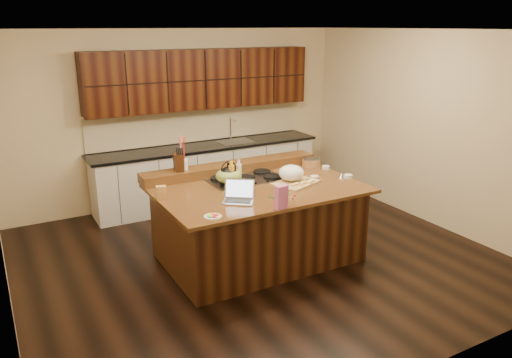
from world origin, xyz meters
TOP-DOWN VIEW (x-y plane):
  - room at (0.00, 0.00)m, footprint 5.52×5.02m
  - island at (0.00, 0.00)m, footprint 2.40×1.60m
  - back_ledge at (0.00, 0.70)m, footprint 2.40×0.30m
  - cooktop at (0.00, 0.30)m, footprint 0.92×0.52m
  - back_counter at (0.30, 2.23)m, footprint 3.70×0.66m
  - kettle at (-0.30, 0.17)m, footprint 0.23×0.23m
  - green_bowl at (-0.30, 0.17)m, footprint 0.38×0.38m
  - laptop at (-0.43, -0.33)m, footprint 0.42×0.40m
  - oil_bottle at (-0.29, 0.12)m, footprint 0.09×0.09m
  - vinegar_bottle at (-0.15, 0.20)m, footprint 0.07×0.07m
  - wooden_tray at (0.44, -0.07)m, footprint 0.63×0.54m
  - ramekin_a at (1.15, -0.25)m, footprint 0.11×0.11m
  - ramekin_b at (1.15, 0.21)m, footprint 0.12×0.12m
  - ramekin_c at (0.75, -0.09)m, footprint 0.13×0.13m
  - strainer_bowl at (1.06, 0.43)m, footprint 0.29×0.29m
  - kitchen_timer at (1.09, -0.20)m, footprint 0.10×0.10m
  - pink_bag at (-0.15, -0.76)m, footprint 0.14×0.09m
  - candy_plate at (-0.87, -0.64)m, footprint 0.24×0.24m
  - package_box at (-1.14, 0.13)m, footprint 0.12×0.10m
  - utensil_crock at (-0.66, 0.70)m, footprint 0.12×0.12m
  - knife_block at (-0.72, 0.70)m, footprint 0.13×0.19m
  - gumdrop_0 at (0.12, -0.40)m, footprint 0.02×0.02m
  - gumdrop_1 at (-0.08, -0.53)m, footprint 0.02×0.02m
  - gumdrop_2 at (-0.03, -0.54)m, footprint 0.02×0.02m
  - gumdrop_3 at (-0.06, -0.44)m, footprint 0.02×0.02m
  - gumdrop_4 at (0.18, -0.51)m, footprint 0.02×0.02m
  - gumdrop_5 at (-0.06, -0.47)m, footprint 0.02×0.02m
  - gumdrop_6 at (0.15, -0.41)m, footprint 0.02×0.02m
  - gumdrop_7 at (-0.08, -0.40)m, footprint 0.02×0.02m
  - gumdrop_8 at (0.19, -0.48)m, footprint 0.02×0.02m
  - gumdrop_9 at (0.18, -0.42)m, footprint 0.02×0.02m
  - gumdrop_10 at (0.12, -0.57)m, footprint 0.02×0.02m

SIDE VIEW (x-z plane):
  - island at x=0.00m, z-range 0.00..0.92m
  - candy_plate at x=-0.87m, z-range 0.92..0.93m
  - gumdrop_0 at x=0.12m, z-range 0.92..0.94m
  - gumdrop_1 at x=-0.08m, z-range 0.92..0.94m
  - gumdrop_2 at x=-0.03m, z-range 0.92..0.94m
  - gumdrop_3 at x=-0.06m, z-range 0.92..0.94m
  - gumdrop_4 at x=0.18m, z-range 0.92..0.94m
  - gumdrop_5 at x=-0.06m, z-range 0.92..0.94m
  - gumdrop_6 at x=0.15m, z-range 0.92..0.94m
  - gumdrop_7 at x=-0.08m, z-range 0.92..0.94m
  - gumdrop_8 at x=0.19m, z-range 0.92..0.94m
  - gumdrop_9 at x=0.18m, z-range 0.92..0.94m
  - gumdrop_10 at x=0.12m, z-range 0.92..0.94m
  - cooktop at x=0.00m, z-range 0.91..0.96m
  - ramekin_a at x=1.15m, z-range 0.92..0.96m
  - ramekin_b at x=1.15m, z-range 0.92..0.96m
  - ramekin_c at x=0.75m, z-range 0.92..0.96m
  - kitchen_timer at x=1.09m, z-range 0.92..0.99m
  - strainer_bowl at x=1.06m, z-range 0.92..1.01m
  - back_ledge at x=0.00m, z-range 0.92..1.04m
  - laptop at x=-0.43m, z-range 0.87..1.10m
  - back_counter at x=0.30m, z-range -0.22..2.18m
  - package_box at x=-1.14m, z-range 0.92..1.07m
  - wooden_tray at x=0.44m, z-range 0.91..1.12m
  - vinegar_bottle at x=-0.15m, z-range 0.92..1.17m
  - pink_bag at x=-0.15m, z-range 0.92..1.17m
  - green_bowl at x=-0.30m, z-range 0.97..1.14m
  - oil_bottle at x=-0.29m, z-range 0.92..1.19m
  - kettle at x=-0.30m, z-range 0.97..1.16m
  - utensil_crock at x=-0.66m, z-range 1.04..1.18m
  - knife_block at x=-0.72m, z-range 1.04..1.25m
  - room at x=0.00m, z-range -0.01..2.71m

